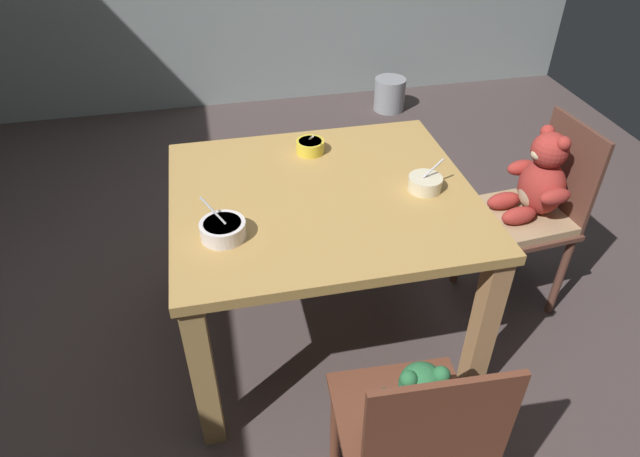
# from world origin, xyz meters

# --- Properties ---
(ground_plane) EXTENTS (5.20, 5.20, 0.04)m
(ground_plane) POSITION_xyz_m (0.00, 0.00, -0.02)
(ground_plane) COLOR #4C3E3D
(dining_table) EXTENTS (1.14, 1.01, 0.74)m
(dining_table) POSITION_xyz_m (0.00, 0.00, 0.62)
(dining_table) COLOR tan
(dining_table) RESTS_ON ground_plane
(teddy_chair_near_front) EXTENTS (0.43, 0.43, 0.89)m
(teddy_chair_near_front) POSITION_xyz_m (0.07, -0.89, 0.53)
(teddy_chair_near_front) COLOR brown
(teddy_chair_near_front) RESTS_ON ground_plane
(teddy_chair_near_right) EXTENTS (0.42, 0.42, 0.89)m
(teddy_chair_near_right) POSITION_xyz_m (0.94, 0.03, 0.57)
(teddy_chair_near_right) COLOR brown
(teddy_chair_near_right) RESTS_ON ground_plane
(porridge_bowl_white_near_left) EXTENTS (0.16, 0.16, 0.13)m
(porridge_bowl_white_near_left) POSITION_xyz_m (-0.39, -0.19, 0.77)
(porridge_bowl_white_near_left) COLOR white
(porridge_bowl_white_near_left) RESTS_ON dining_table
(porridge_bowl_yellow_far_center) EXTENTS (0.12, 0.13, 0.11)m
(porridge_bowl_yellow_far_center) POSITION_xyz_m (0.01, 0.32, 0.77)
(porridge_bowl_yellow_far_center) COLOR yellow
(porridge_bowl_yellow_far_center) RESTS_ON dining_table
(porridge_bowl_cream_near_right) EXTENTS (0.14, 0.13, 0.12)m
(porridge_bowl_cream_near_right) POSITION_xyz_m (0.39, -0.06, 0.77)
(porridge_bowl_cream_near_right) COLOR beige
(porridge_bowl_cream_near_right) RESTS_ON dining_table
(metal_pail) EXTENTS (0.24, 0.24, 0.25)m
(metal_pail) POSITION_xyz_m (1.01, 2.15, 0.12)
(metal_pail) COLOR #93969B
(metal_pail) RESTS_ON ground_plane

